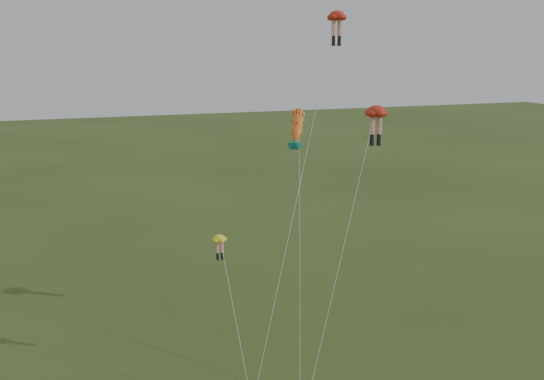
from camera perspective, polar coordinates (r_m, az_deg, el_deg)
name	(u,v)px	position (r m, az deg, el deg)	size (l,w,h in m)	color
legs_kite_red_high	(335,26)	(41.66, 5.98, 15.14)	(10.14, 10.89, 22.23)	red
legs_kite_red_mid	(376,117)	(41.49, 9.72, 6.77)	(9.08, 8.96, 16.07)	red
legs_kite_yellow	(221,248)	(36.71, -4.82, -5.46)	(1.02, 5.91, 8.87)	yellow
fish_kite	(297,127)	(40.71, 2.40, 5.98)	(3.84, 9.23, 16.11)	yellow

